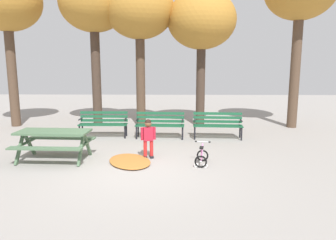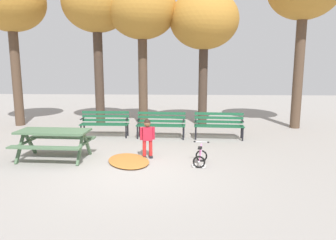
# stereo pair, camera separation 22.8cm
# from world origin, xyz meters

# --- Properties ---
(ground) EXTENTS (36.00, 36.00, 0.00)m
(ground) POSITION_xyz_m (0.00, 0.00, 0.00)
(ground) COLOR gray
(picnic_table) EXTENTS (1.85, 1.41, 0.79)m
(picnic_table) POSITION_xyz_m (-2.17, 0.82, 0.59)
(picnic_table) COLOR #4C6B4C
(picnic_table) RESTS_ON ground
(park_bench_far_left) EXTENTS (1.61, 0.48, 0.85)m
(park_bench_far_left) POSITION_xyz_m (-1.48, 3.47, 0.51)
(park_bench_far_left) COLOR #195133
(park_bench_far_left) RESTS_ON ground
(park_bench_left) EXTENTS (1.62, 0.53, 0.85)m
(park_bench_left) POSITION_xyz_m (0.43, 3.36, 0.51)
(park_bench_left) COLOR #195133
(park_bench_left) RESTS_ON ground
(park_bench_right) EXTENTS (1.62, 0.55, 0.85)m
(park_bench_right) POSITION_xyz_m (2.33, 3.32, 0.51)
(park_bench_right) COLOR #195133
(park_bench_right) RESTS_ON ground
(child_standing) EXTENTS (0.39, 0.22, 1.04)m
(child_standing) POSITION_xyz_m (0.23, 1.03, 0.61)
(child_standing) COLOR red
(child_standing) RESTS_ON ground
(kids_bicycle) EXTENTS (0.44, 0.60, 0.54)m
(kids_bicycle) POSITION_xyz_m (1.57, 0.52, 0.20)
(kids_bicycle) COLOR black
(kids_bicycle) RESTS_ON ground
(leaf_pile) EXTENTS (1.48, 1.69, 0.07)m
(leaf_pile) POSITION_xyz_m (-0.21, 0.65, 0.04)
(leaf_pile) COLOR #B26B2D
(leaf_pile) RESTS_ON ground
(tree_far_left) EXTENTS (2.60, 2.60, 5.82)m
(tree_far_left) POSITION_xyz_m (-5.36, 5.29, 4.63)
(tree_far_left) COLOR brown
(tree_far_left) RESTS_ON ground
(tree_left) EXTENTS (2.60, 2.60, 5.81)m
(tree_left) POSITION_xyz_m (-2.17, 5.57, 4.62)
(tree_left) COLOR #423328
(tree_left) RESTS_ON ground
(tree_center) EXTENTS (2.60, 2.60, 5.53)m
(tree_center) POSITION_xyz_m (-0.41, 5.43, 4.36)
(tree_center) COLOR brown
(tree_center) RESTS_ON ground
(tree_right) EXTENTS (2.60, 2.60, 5.16)m
(tree_right) POSITION_xyz_m (1.92, 5.49, 4.00)
(tree_right) COLOR #423328
(tree_right) RESTS_ON ground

